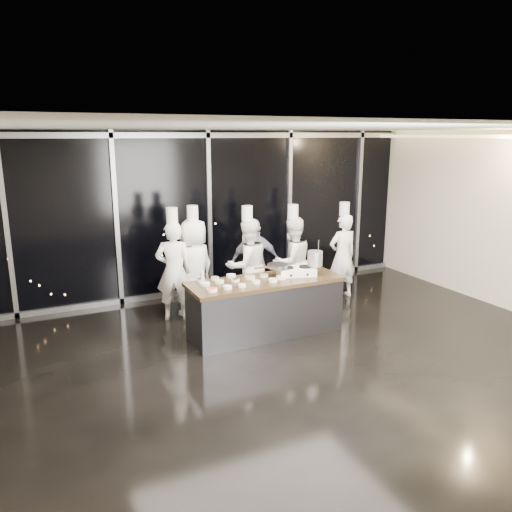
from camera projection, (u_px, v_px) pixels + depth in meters
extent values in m
plane|color=black|center=(293.00, 355.00, 7.23)|extent=(9.00, 9.00, 0.00)
cube|color=beige|center=(207.00, 213.00, 9.92)|extent=(9.00, 0.02, 3.20)
cube|color=silver|center=(297.00, 128.00, 6.47)|extent=(9.00, 7.00, 0.02)
cube|color=black|center=(208.00, 213.00, 9.87)|extent=(8.90, 0.04, 3.18)
cube|color=gray|center=(208.00, 135.00, 9.47)|extent=(8.90, 0.08, 0.10)
cube|color=gray|center=(211.00, 288.00, 10.19)|extent=(8.90, 0.08, 0.10)
cube|color=gray|center=(7.00, 228.00, 8.33)|extent=(0.08, 0.08, 3.20)
cube|color=gray|center=(116.00, 220.00, 9.08)|extent=(0.08, 0.08, 3.20)
cube|color=gray|center=(209.00, 213.00, 9.83)|extent=(0.08, 0.08, 3.20)
cube|color=gray|center=(289.00, 208.00, 10.58)|extent=(0.08, 0.08, 3.20)
cube|color=gray|center=(358.00, 203.00, 11.33)|extent=(0.08, 0.08, 3.20)
cube|color=#3A3A3F|center=(265.00, 309.00, 7.92)|extent=(2.40, 0.80, 0.84)
cube|color=#46331D|center=(265.00, 282.00, 7.81)|extent=(2.46, 0.86, 0.06)
cube|color=white|center=(296.00, 271.00, 8.06)|extent=(0.66, 0.50, 0.12)
cylinder|color=black|center=(288.00, 268.00, 8.02)|extent=(0.24, 0.24, 0.02)
cylinder|color=black|center=(305.00, 267.00, 8.07)|extent=(0.24, 0.24, 0.02)
cylinder|color=black|center=(291.00, 275.00, 7.86)|extent=(0.04, 0.03, 0.04)
cylinder|color=black|center=(308.00, 275.00, 7.91)|extent=(0.04, 0.03, 0.04)
cylinder|color=slate|center=(278.00, 266.00, 7.98)|extent=(0.41, 0.41, 0.06)
cube|color=#4C2B14|center=(260.00, 266.00, 7.92)|extent=(0.25, 0.09, 0.02)
cylinder|color=#AEAEB0|center=(315.00, 258.00, 8.07)|extent=(0.30, 0.30, 0.24)
cylinder|color=white|center=(212.00, 290.00, 7.22)|extent=(0.16, 0.16, 0.04)
cylinder|color=#E94326|center=(212.00, 289.00, 7.21)|extent=(0.13, 0.13, 0.01)
cylinder|color=white|center=(205.00, 284.00, 7.51)|extent=(0.16, 0.16, 0.04)
cylinder|color=beige|center=(205.00, 283.00, 7.50)|extent=(0.13, 0.13, 0.01)
cylinder|color=white|center=(200.00, 280.00, 7.70)|extent=(0.12, 0.12, 0.04)
cylinder|color=black|center=(200.00, 279.00, 7.69)|extent=(0.10, 0.10, 0.01)
cylinder|color=white|center=(228.00, 287.00, 7.34)|extent=(0.13, 0.13, 0.04)
cylinder|color=white|center=(228.00, 286.00, 7.34)|extent=(0.11, 0.11, 0.01)
cylinder|color=white|center=(219.00, 282.00, 7.62)|extent=(0.14, 0.14, 0.04)
cylinder|color=#D0B968|center=(219.00, 281.00, 7.62)|extent=(0.11, 0.11, 0.01)
cylinder|color=white|center=(215.00, 278.00, 7.80)|extent=(0.12, 0.12, 0.04)
cylinder|color=#9B644D|center=(215.00, 277.00, 7.79)|extent=(0.10, 0.10, 0.01)
cylinder|color=white|center=(242.00, 286.00, 7.43)|extent=(0.12, 0.12, 0.04)
cylinder|color=#F6BF65|center=(242.00, 285.00, 7.42)|extent=(0.10, 0.10, 0.01)
cylinder|color=white|center=(236.00, 280.00, 7.70)|extent=(0.13, 0.13, 0.04)
cylinder|color=black|center=(236.00, 279.00, 7.70)|extent=(0.10, 0.10, 0.01)
cylinder|color=white|center=(231.00, 276.00, 7.94)|extent=(0.15, 0.15, 0.04)
cylinder|color=white|center=(231.00, 275.00, 7.93)|extent=(0.12, 0.12, 0.01)
cylinder|color=white|center=(256.00, 282.00, 7.61)|extent=(0.13, 0.13, 0.04)
cylinder|color=tan|center=(256.00, 281.00, 7.61)|extent=(0.11, 0.11, 0.01)
cylinder|color=white|center=(250.00, 277.00, 7.85)|extent=(0.15, 0.15, 0.04)
cylinder|color=#AD7963|center=(250.00, 276.00, 7.85)|extent=(0.12, 0.12, 0.01)
cylinder|color=white|center=(273.00, 280.00, 7.69)|extent=(0.14, 0.14, 0.04)
cylinder|color=beige|center=(273.00, 279.00, 7.69)|extent=(0.11, 0.11, 0.01)
cylinder|color=white|center=(264.00, 276.00, 7.95)|extent=(0.13, 0.13, 0.04)
cylinder|color=olive|center=(264.00, 275.00, 7.95)|extent=(0.10, 0.10, 0.01)
cylinder|color=white|center=(281.00, 277.00, 7.86)|extent=(0.16, 0.16, 0.04)
cylinder|color=#F0D150|center=(281.00, 276.00, 7.85)|extent=(0.13, 0.13, 0.01)
cylinder|color=silver|center=(202.00, 277.00, 7.68)|extent=(0.06, 0.06, 0.16)
cone|color=silver|center=(202.00, 270.00, 7.65)|extent=(0.05, 0.05, 0.05)
imported|color=white|center=(174.00, 271.00, 8.46)|extent=(0.74, 0.63, 1.71)
cylinder|color=white|center=(172.00, 215.00, 8.23)|extent=(0.25, 0.25, 0.26)
imported|color=white|center=(194.00, 268.00, 8.66)|extent=(0.99, 0.84, 1.72)
cylinder|color=white|center=(192.00, 213.00, 8.43)|extent=(0.25, 0.25, 0.26)
imported|color=white|center=(247.00, 266.00, 8.84)|extent=(0.87, 0.70, 1.69)
cylinder|color=white|center=(247.00, 213.00, 8.62)|extent=(0.20, 0.20, 0.26)
imported|color=#141739|center=(255.00, 262.00, 9.21)|extent=(0.99, 0.51, 1.63)
imported|color=white|center=(292.00, 262.00, 9.16)|extent=(0.89, 0.74, 1.66)
cylinder|color=white|center=(293.00, 212.00, 8.93)|extent=(0.22, 0.22, 0.26)
imported|color=white|center=(342.00, 256.00, 9.67)|extent=(0.61, 0.40, 1.64)
cylinder|color=white|center=(344.00, 209.00, 9.46)|extent=(0.19, 0.19, 0.26)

